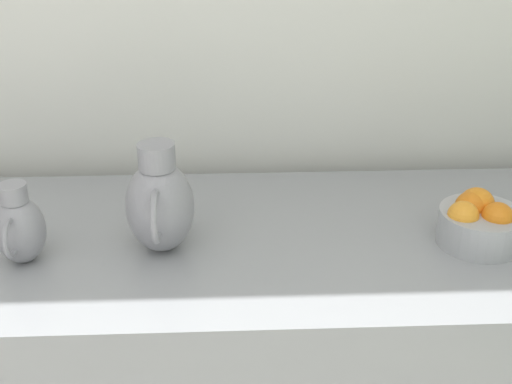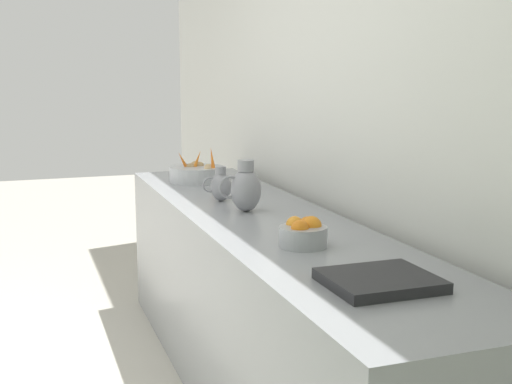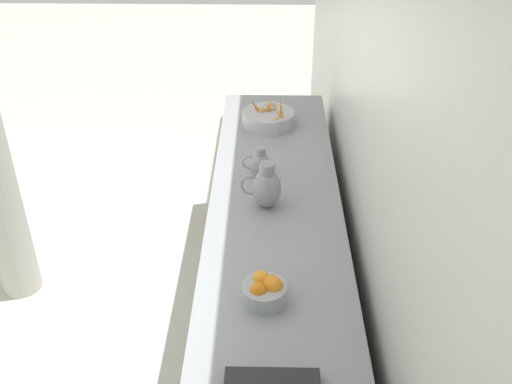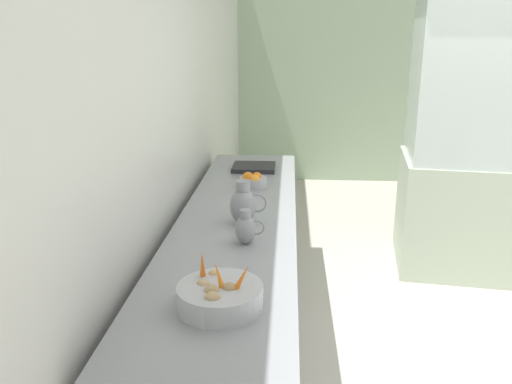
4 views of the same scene
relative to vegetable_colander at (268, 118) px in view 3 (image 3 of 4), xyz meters
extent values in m
plane|color=#B7B2A5|center=(1.45, 0.89, -0.97)|extent=(14.78, 14.78, 0.00)
cube|color=silver|center=(-0.50, 1.62, 0.53)|extent=(0.10, 7.90, 3.00)
cube|color=gray|center=(-0.04, 1.12, -0.51)|extent=(0.70, 3.25, 0.92)
cylinder|color=#ADAFB5|center=(0.00, 0.00, 0.00)|extent=(0.34, 0.34, 0.09)
torus|color=#ADAFB5|center=(0.00, 0.00, -0.04)|extent=(0.20, 0.20, 0.01)
cone|color=orange|center=(0.00, 0.00, 0.08)|extent=(0.08, 0.06, 0.13)
cone|color=orange|center=(0.09, -0.01, 0.08)|extent=(0.09, 0.06, 0.12)
cone|color=orange|center=(-0.08, 0.07, 0.09)|extent=(0.04, 0.08, 0.16)
ellipsoid|color=#9E7F56|center=(0.04, -0.01, 0.04)|extent=(0.06, 0.05, 0.04)
ellipsoid|color=tan|center=(-0.04, 0.11, 0.04)|extent=(0.05, 0.04, 0.04)
ellipsoid|color=tan|center=(-0.01, -0.09, 0.04)|extent=(0.06, 0.05, 0.05)
ellipsoid|color=tan|center=(-0.02, -0.04, 0.04)|extent=(0.06, 0.05, 0.05)
ellipsoid|color=tan|center=(-0.07, 0.02, 0.04)|extent=(0.05, 0.05, 0.04)
cylinder|color=#9EA0A5|center=(0.01, 1.68, -0.01)|extent=(0.19, 0.19, 0.08)
sphere|color=orange|center=(0.03, 1.63, 0.03)|extent=(0.07, 0.07, 0.07)
sphere|color=orange|center=(-0.02, 1.68, 0.03)|extent=(0.08, 0.08, 0.08)
sphere|color=orange|center=(0.04, 1.70, 0.03)|extent=(0.07, 0.07, 0.07)
sphere|color=orange|center=(-0.01, 1.66, 0.03)|extent=(0.07, 0.07, 0.07)
ellipsoid|color=gray|center=(0.01, 0.96, 0.05)|extent=(0.15, 0.15, 0.21)
cylinder|color=gray|center=(0.01, 0.96, 0.18)|extent=(0.08, 0.08, 0.06)
torus|color=gray|center=(0.09, 0.96, 0.07)|extent=(0.11, 0.01, 0.11)
ellipsoid|color=gray|center=(0.04, 0.67, 0.03)|extent=(0.11, 0.11, 0.15)
cylinder|color=gray|center=(0.04, 0.67, 0.11)|extent=(0.06, 0.06, 0.04)
torus|color=gray|center=(0.10, 0.67, 0.04)|extent=(0.08, 0.01, 0.08)
camera|label=1|loc=(1.30, 1.12, 0.73)|focal=46.67mm
camera|label=2|loc=(1.04, 4.04, 0.62)|focal=47.44mm
camera|label=3|loc=(0.01, 3.54, 1.66)|focal=41.71mm
camera|label=4|loc=(0.26, -1.80, 0.98)|focal=36.13mm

